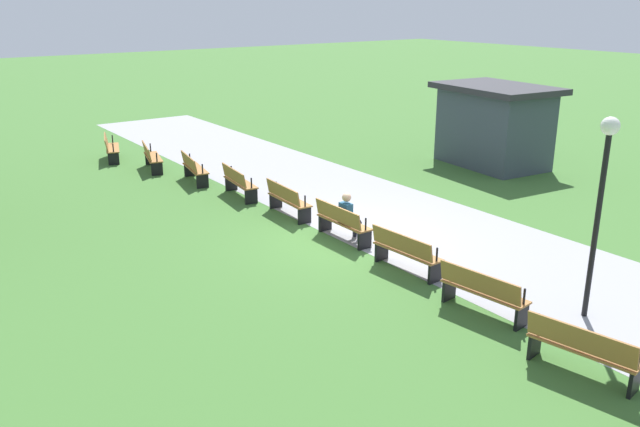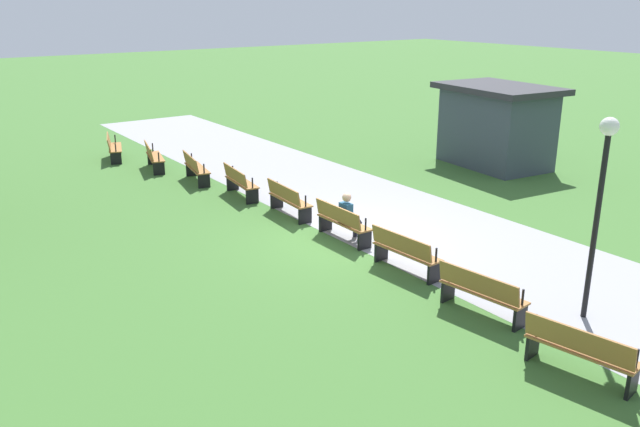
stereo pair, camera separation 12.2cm
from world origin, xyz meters
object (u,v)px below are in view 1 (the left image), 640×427
(bench_1, at_px, (151,157))
(person_seated, at_px, (349,215))
(bench_7, at_px, (483,291))
(kiosk, at_px, (494,125))
(bench_6, at_px, (405,251))
(bench_0, at_px, (111,147))
(bench_5, at_px, (342,222))
(bench_3, at_px, (238,182))
(bench_2, at_px, (193,168))
(lamp_post, at_px, (603,180))
(bench_4, at_px, (287,199))
(bench_8, at_px, (582,349))

(bench_1, xyz_separation_m, person_seated, (9.28, 1.29, 0.17))
(bench_7, xyz_separation_m, person_seated, (-4.56, 0.43, 0.17))
(person_seated, bearing_deg, kiosk, 109.35)
(bench_6, distance_m, person_seated, 2.26)
(bench_7, relative_size, person_seated, 1.45)
(bench_0, relative_size, bench_7, 1.01)
(person_seated, bearing_deg, bench_5, -119.22)
(bench_1, distance_m, bench_3, 4.64)
(bench_2, relative_size, person_seated, 1.46)
(bench_0, height_order, bench_1, same)
(kiosk, bearing_deg, bench_2, -106.81)
(person_seated, height_order, lamp_post, lamp_post)
(bench_4, distance_m, bench_6, 4.64)
(person_seated, bearing_deg, bench_1, -172.09)
(bench_5, bearing_deg, person_seated, 60.78)
(bench_0, height_order, person_seated, person_seated)
(bench_4, xyz_separation_m, bench_8, (9.25, -0.58, 0.00))
(bench_4, xyz_separation_m, bench_7, (6.96, -0.22, 0.00))
(bench_0, bearing_deg, bench_1, 33.85)
(person_seated, xyz_separation_m, kiosk, (-3.06, 8.71, 0.79))
(bench_0, bearing_deg, person_seated, 27.37)
(bench_6, bearing_deg, bench_3, 178.21)
(bench_5, distance_m, bench_6, 2.32)
(bench_4, xyz_separation_m, kiosk, (-0.66, 8.92, 0.96))
(bench_1, height_order, kiosk, kiosk)
(bench_3, bearing_deg, bench_1, -162.19)
(bench_0, relative_size, kiosk, 0.41)
(bench_3, xyz_separation_m, bench_6, (6.96, 0.22, 0.00))
(bench_0, relative_size, person_seated, 1.46)
(bench_5, bearing_deg, kiosk, 108.60)
(bench_4, bearing_deg, bench_6, 3.57)
(bench_7, distance_m, kiosk, 11.93)
(bench_5, height_order, bench_6, same)
(bench_8, height_order, lamp_post, lamp_post)
(bench_3, distance_m, bench_7, 9.27)
(bench_8, bearing_deg, bench_6, 162.18)
(kiosk, bearing_deg, bench_0, -122.69)
(bench_4, height_order, bench_8, same)
(person_seated, distance_m, lamp_post, 6.12)
(kiosk, bearing_deg, bench_8, -38.00)
(bench_4, distance_m, bench_7, 6.96)
(bench_2, xyz_separation_m, bench_6, (9.25, 0.58, 0.00))
(bench_2, relative_size, bench_8, 1.00)
(bench_0, height_order, bench_4, same)
(bench_1, xyz_separation_m, bench_6, (11.52, 1.08, 0.00))
(lamp_post, bearing_deg, person_seated, -169.10)
(bench_0, bearing_deg, bench_3, 30.29)
(bench_4, relative_size, person_seated, 1.43)
(bench_7, relative_size, lamp_post, 0.47)
(bench_6, relative_size, lamp_post, 0.47)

